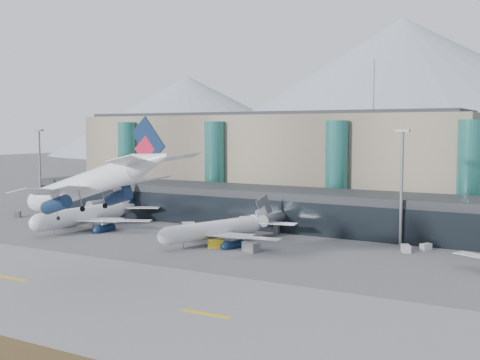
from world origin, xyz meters
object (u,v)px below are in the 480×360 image
object	(u,v)px
veh_g	(406,248)
jet_parked_left	(93,209)
veh_f	(18,214)
veh_h	(216,244)
veh_c	(251,247)
lightmast_left	(40,166)
veh_b	(218,226)
hero_jet	(98,176)
jet_parked_mid	(226,223)
veh_a	(64,222)
lightmast_mid	(402,180)
veh_d	(426,247)

from	to	relation	value
veh_g	jet_parked_left	bearing A→B (deg)	-112.16
veh_f	veh_h	size ratio (longest dim) A/B	0.91
veh_g	veh_c	bearing A→B (deg)	-88.76
veh_c	jet_parked_left	bearing A→B (deg)	-166.40
jet_parked_left	veh_h	distance (m)	43.68
lightmast_left	veh_b	bearing A→B (deg)	0.43
lightmast_left	hero_jet	world-z (taller)	lightmast_left
jet_parked_mid	veh_a	xyz separation A→B (m)	(-49.15, -1.99, -3.35)
lightmast_mid	veh_d	size ratio (longest dim) A/B	10.24
veh_c	veh_g	bearing A→B (deg)	51.33
veh_a	veh_h	size ratio (longest dim) A/B	0.98
lightmast_mid	veh_c	bearing A→B (deg)	-137.86
hero_jet	veh_a	world-z (taller)	hero_jet
jet_parked_left	veh_d	bearing A→B (deg)	-81.45
jet_parked_left	veh_b	size ratio (longest dim) A/B	13.20
veh_a	veh_f	world-z (taller)	veh_a
veh_d	veh_f	distance (m)	115.02
veh_d	veh_g	bearing A→B (deg)	170.44
veh_a	lightmast_mid	bearing A→B (deg)	0.54
veh_f	jet_parked_mid	bearing A→B (deg)	-132.86
hero_jet	veh_b	xyz separation A→B (m)	(-10.76, 54.38, -16.98)
lightmast_mid	veh_b	distance (m)	48.07
veh_c	veh_h	world-z (taller)	veh_c
jet_parked_mid	veh_f	distance (m)	72.97
lightmast_left	veh_d	bearing A→B (deg)	0.22
lightmast_left	veh_a	bearing A→B (deg)	-30.08
veh_b	veh_c	xyz separation A→B (m)	(20.94, -20.20, 0.19)
lightmast_left	hero_jet	size ratio (longest dim) A/B	0.71
lightmast_left	veh_a	world-z (taller)	lightmast_left
lightmast_mid	jet_parked_mid	size ratio (longest dim) A/B	0.73
veh_c	veh_f	size ratio (longest dim) A/B	1.25
jet_parked_left	hero_jet	bearing A→B (deg)	-135.48
lightmast_left	jet_parked_left	world-z (taller)	lightmast_left
veh_b	veh_f	world-z (taller)	veh_b
hero_jet	veh_h	bearing A→B (deg)	91.94
jet_parked_left	veh_g	bearing A→B (deg)	-84.08
jet_parked_mid	veh_d	world-z (taller)	jet_parked_mid
veh_c	lightmast_left	bearing A→B (deg)	-171.37
hero_jet	veh_b	distance (m)	57.98
veh_b	veh_h	size ratio (longest dim) A/B	0.89
veh_a	veh_f	xyz separation A→B (m)	(-23.70, 4.51, -0.07)
jet_parked_mid	veh_b	world-z (taller)	jet_parked_mid
veh_c	veh_g	xyz separation A→B (m)	(28.11, 15.98, -0.27)
lightmast_mid	jet_parked_left	distance (m)	78.65
veh_b	veh_c	bearing A→B (deg)	-153.47
hero_jet	jet_parked_left	world-z (taller)	hero_jet
jet_parked_mid	veh_a	bearing A→B (deg)	110.96
hero_jet	jet_parked_left	distance (m)	59.94
veh_b	veh_f	xyz separation A→B (m)	(-62.37, -10.61, -0.01)
veh_c	veh_h	xyz separation A→B (m)	(-8.56, -0.22, -0.13)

